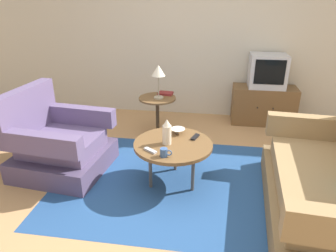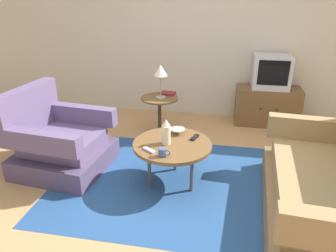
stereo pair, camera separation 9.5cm
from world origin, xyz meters
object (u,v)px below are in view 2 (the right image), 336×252
at_px(side_table, 160,108).
at_px(vase, 166,132).
at_px(table_lamp, 161,72).
at_px(television, 271,72).
at_px(tv_remote_silver, 149,150).
at_px(bowl, 178,131).
at_px(tv_remote_dark, 195,137).
at_px(tv_stand, 267,106).
at_px(armchair, 59,143).
at_px(coffee_table, 172,146).
at_px(book, 168,93).
at_px(couch, 326,192).
at_px(mug, 162,152).

relative_size(side_table, vase, 2.09).
xyz_separation_m(table_lamp, vase, (0.29, -1.17, -0.32)).
relative_size(side_table, television, 1.06).
bearing_deg(vase, tv_remote_silver, -125.55).
distance_m(television, bowl, 2.01).
bearing_deg(tv_remote_silver, bowl, 99.21).
bearing_deg(tv_remote_silver, tv_remote_dark, 76.77).
bearing_deg(tv_stand, armchair, -144.74).
bearing_deg(tv_remote_silver, armchair, -159.57).
bearing_deg(tv_remote_silver, table_lamp, 131.67).
bearing_deg(tv_remote_silver, tv_stand, 91.72).
distance_m(coffee_table, vase, 0.18).
xyz_separation_m(bowl, tv_remote_dark, (0.20, -0.08, -0.02)).
bearing_deg(book, vase, -73.67).
height_order(couch, mug, couch).
bearing_deg(tv_remote_silver, book, 128.44).
bearing_deg(tv_remote_silver, television, 91.83).
height_order(couch, bowl, couch).
distance_m(tv_remote_silver, book, 1.54).
bearing_deg(television, couch, -83.11).
bearing_deg(tv_stand, vase, -123.07).
xyz_separation_m(tv_remote_silver, book, (-0.09, 1.54, 0.09)).
distance_m(coffee_table, television, 2.22).
distance_m(bowl, tv_remote_silver, 0.50).
relative_size(couch, tv_remote_dark, 12.15).
height_order(coffee_table, tv_remote_silver, tv_remote_silver).
bearing_deg(couch, armchair, 85.55).
height_order(side_table, mug, side_table).
relative_size(coffee_table, side_table, 1.46).
distance_m(couch, tv_stand, 2.22).
relative_size(table_lamp, bowl, 2.90).
height_order(mug, tv_remote_dark, mug).
bearing_deg(side_table, book, 59.96).
xyz_separation_m(tv_stand, book, (-1.45, -0.52, 0.29)).
distance_m(coffee_table, bowl, 0.25).
relative_size(table_lamp, tv_remote_dark, 3.02).
bearing_deg(book, armchair, -123.43).
bearing_deg(side_table, couch, -40.14).
xyz_separation_m(tv_remote_dark, book, (-0.50, 1.17, 0.09)).
relative_size(couch, tv_remote_silver, 12.88).
bearing_deg(vase, bowl, 72.47).
relative_size(television, vase, 1.96).
bearing_deg(coffee_table, bowl, 85.09).
bearing_deg(mug, coffee_table, 80.96).
bearing_deg(book, table_lamp, -103.04).
xyz_separation_m(side_table, television, (1.54, 0.69, 0.42)).
relative_size(coffee_table, vase, 3.04).
height_order(armchair, coffee_table, armchair).
relative_size(tv_stand, tv_remote_silver, 6.62).
distance_m(coffee_table, tv_remote_silver, 0.29).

